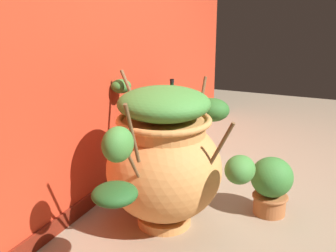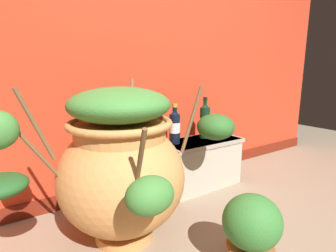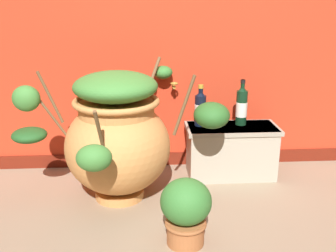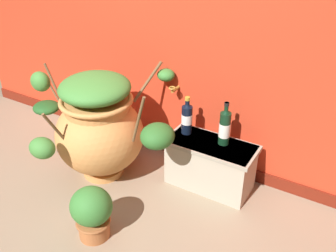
{
  "view_description": "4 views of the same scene",
  "coord_description": "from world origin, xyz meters",
  "px_view_note": "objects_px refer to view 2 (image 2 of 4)",
  "views": [
    {
      "loc": [
        -2.28,
        -0.3,
        1.26
      ],
      "look_at": [
        -0.01,
        0.71,
        0.5
      ],
      "focal_mm": 42.58,
      "sensor_mm": 36.0,
      "label": 1
    },
    {
      "loc": [
        -0.88,
        -0.64,
        0.9
      ],
      "look_at": [
        0.07,
        0.78,
        0.55
      ],
      "focal_mm": 28.08,
      "sensor_mm": 36.0,
      "label": 2
    },
    {
      "loc": [
        -0.19,
        -1.82,
        1.25
      ],
      "look_at": [
        -0.02,
        0.8,
        0.41
      ],
      "focal_mm": 43.09,
      "sensor_mm": 36.0,
      "label": 3
    },
    {
      "loc": [
        1.31,
        -1.22,
        1.84
      ],
      "look_at": [
        0.16,
        0.73,
        0.51
      ],
      "focal_mm": 39.9,
      "sensor_mm": 36.0,
      "label": 4
    }
  ],
  "objects_px": {
    "terracotta_urn": "(122,163)",
    "potted_shrub": "(251,231)",
    "wine_bottle_left": "(205,121)",
    "wine_bottle_middle": "(175,126)"
  },
  "relations": [
    {
      "from": "terracotta_urn",
      "to": "wine_bottle_left",
      "type": "relative_size",
      "value": 4.09
    },
    {
      "from": "wine_bottle_left",
      "to": "terracotta_urn",
      "type": "bearing_deg",
      "value": -158.79
    },
    {
      "from": "terracotta_urn",
      "to": "wine_bottle_left",
      "type": "distance_m",
      "value": 0.93
    },
    {
      "from": "potted_shrub",
      "to": "terracotta_urn",
      "type": "bearing_deg",
      "value": 124.25
    },
    {
      "from": "wine_bottle_left",
      "to": "potted_shrub",
      "type": "distance_m",
      "value": 1.06
    },
    {
      "from": "terracotta_urn",
      "to": "potted_shrub",
      "type": "relative_size",
      "value": 3.62
    },
    {
      "from": "wine_bottle_middle",
      "to": "potted_shrub",
      "type": "height_order",
      "value": "wine_bottle_middle"
    },
    {
      "from": "wine_bottle_left",
      "to": "wine_bottle_middle",
      "type": "xyz_separation_m",
      "value": [
        -0.3,
        -0.0,
        -0.01
      ]
    },
    {
      "from": "wine_bottle_left",
      "to": "wine_bottle_middle",
      "type": "relative_size",
      "value": 1.11
    },
    {
      "from": "wine_bottle_left",
      "to": "potted_shrub",
      "type": "height_order",
      "value": "wine_bottle_left"
    }
  ]
}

